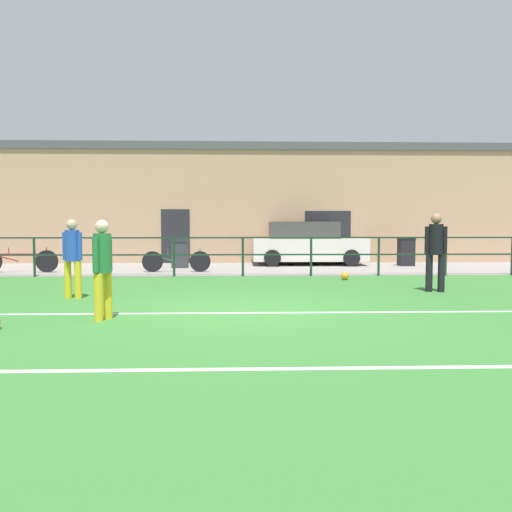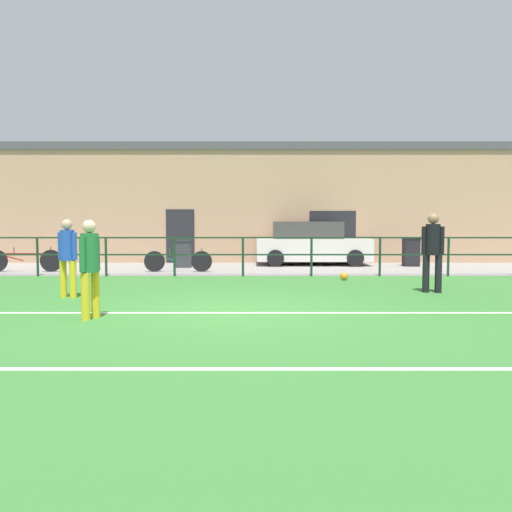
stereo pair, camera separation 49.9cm
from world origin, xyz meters
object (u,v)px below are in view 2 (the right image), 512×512
at_px(player_goalkeeper, 435,248).
at_px(player_striker, 93,263).
at_px(bicycle_parked_0, 27,260).
at_px(soccer_ball_match, 347,276).
at_px(bicycle_parked_3, 180,261).
at_px(player_winger, 70,253).
at_px(parked_car_red, 314,244).
at_px(trash_bin_0, 186,253).
at_px(trash_bin_1, 414,252).

distance_m(player_goalkeeper, player_striker, 7.28).
bearing_deg(bicycle_parked_0, soccer_ball_match, -12.99).
relative_size(bicycle_parked_0, bicycle_parked_3, 1.12).
xyz_separation_m(player_goalkeeper, bicycle_parked_3, (-6.38, 4.76, -0.64)).
xyz_separation_m(player_goalkeeper, soccer_ball_match, (-1.51, 2.52, -0.89)).
height_order(player_winger, parked_car_red, same).
xyz_separation_m(parked_car_red, bicycle_parked_0, (-9.39, -2.78, -0.39)).
height_order(player_goalkeeper, trash_bin_0, player_goalkeeper).
bearing_deg(bicycle_parked_0, trash_bin_0, 18.70).
height_order(bicycle_parked_0, bicycle_parked_3, bicycle_parked_0).
distance_m(soccer_ball_match, parked_car_red, 5.08).
bearing_deg(player_striker, parked_car_red, 178.62).
distance_m(parked_car_red, bicycle_parked_3, 5.32).
relative_size(player_goalkeeper, soccer_ball_match, 8.08).
height_order(player_striker, parked_car_red, parked_car_red).
relative_size(player_goalkeeper, bicycle_parked_0, 0.73).
height_order(player_goalkeeper, soccer_ball_match, player_goalkeeper).
height_order(player_winger, bicycle_parked_3, player_winger).
xyz_separation_m(bicycle_parked_3, trash_bin_0, (-0.07, 1.63, 0.14)).
distance_m(parked_car_red, bicycle_parked_0, 9.80).
relative_size(parked_car_red, trash_bin_0, 4.33).
relative_size(bicycle_parked_3, trash_bin_1, 2.06).
distance_m(bicycle_parked_0, trash_bin_1, 13.07).
distance_m(soccer_ball_match, trash_bin_1, 5.43).
bearing_deg(bicycle_parked_3, player_winger, -104.32).
distance_m(bicycle_parked_3, trash_bin_0, 1.64).
height_order(player_goalkeeper, bicycle_parked_3, player_goalkeeper).
relative_size(player_goalkeeper, trash_bin_1, 1.69).
bearing_deg(bicycle_parked_3, trash_bin_0, 92.35).
height_order(bicycle_parked_0, trash_bin_1, trash_bin_1).
bearing_deg(soccer_ball_match, player_winger, -152.28).
xyz_separation_m(bicycle_parked_3, trash_bin_1, (8.02, 2.16, 0.18)).
xyz_separation_m(player_goalkeeper, player_striker, (-6.55, -3.18, -0.10)).
bearing_deg(trash_bin_0, bicycle_parked_3, -87.65).
xyz_separation_m(player_striker, trash_bin_0, (0.11, 9.57, -0.39)).
xyz_separation_m(bicycle_parked_0, trash_bin_1, (12.89, 2.16, 0.16)).
xyz_separation_m(soccer_ball_match, bicycle_parked_3, (-4.87, 2.25, 0.25)).
xyz_separation_m(player_striker, bicycle_parked_0, (-4.70, 7.94, -0.52)).
height_order(parked_car_red, trash_bin_1, parked_car_red).
bearing_deg(trash_bin_1, parked_car_red, 169.89).
relative_size(player_striker, soccer_ball_match, 7.27).
relative_size(player_winger, trash_bin_1, 1.55).
xyz_separation_m(player_winger, trash_bin_0, (1.35, 7.17, -0.41)).
height_order(parked_car_red, trash_bin_0, parked_car_red).
distance_m(player_striker, bicycle_parked_3, 7.96).
bearing_deg(player_winger, trash_bin_0, -83.19).
bearing_deg(soccer_ball_match, bicycle_parked_3, 155.21).
xyz_separation_m(trash_bin_0, trash_bin_1, (8.08, 0.53, 0.04)).
relative_size(player_winger, parked_car_red, 0.39).
bearing_deg(trash_bin_1, bicycle_parked_3, -164.95).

